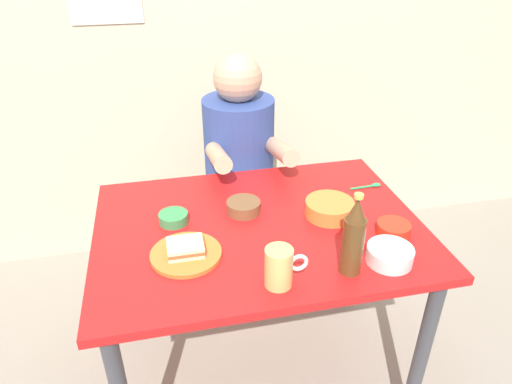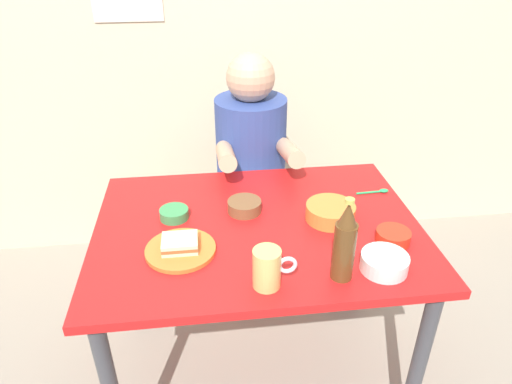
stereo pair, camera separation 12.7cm
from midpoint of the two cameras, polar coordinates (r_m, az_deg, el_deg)
The scene contains 15 objects.
ground_plane at distance 2.07m, azimuth -1.56°, elevation -21.32°, with size 6.00×6.00×0.00m, color gray.
wall_back at distance 2.35m, azimuth -7.38°, elevation 22.15°, with size 4.40×0.09×2.60m.
dining_table at distance 1.61m, azimuth -1.88°, elevation -6.88°, with size 1.10×0.80×0.74m.
stool at distance 2.30m, azimuth -3.53°, elevation -3.41°, with size 0.34×0.34×0.45m.
person_seated at distance 2.09m, azimuth -3.84°, elevation 5.99°, with size 0.33×0.56×0.72m.
plate_orange at distance 1.44m, azimuth -11.23°, elevation -7.67°, with size 0.22×0.22×0.01m, color orange.
sandwich at distance 1.43m, azimuth -11.33°, elevation -6.87°, with size 0.11×0.09×0.04m.
beer_mug at distance 1.28m, azimuth 0.10°, elevation -9.42°, with size 0.13×0.08×0.12m.
beer_bottle at distance 1.31m, azimuth 9.34°, elevation -5.74°, with size 0.06×0.06×0.26m.
sauce_bowl_chili at distance 1.55m, azimuth 14.52°, elevation -4.47°, with size 0.11×0.11×0.04m.
soup_bowl_orange at distance 1.60m, azimuth 6.92°, elevation -2.01°, with size 0.17×0.17×0.05m.
dip_bowl_green at distance 1.60m, azimuth -12.51°, elevation -3.18°, with size 0.10×0.10×0.03m.
rice_bowl_white at distance 1.42m, azimuth 13.89°, elevation -7.59°, with size 0.14×0.14×0.05m.
condiment_bowl_brown at distance 1.62m, azimuth -3.82°, elevation -1.84°, with size 0.12×0.12×0.04m.
spoon at distance 1.82m, azimuth 12.23°, elevation 0.72°, with size 0.13×0.02×0.01m.
Camera 1 is at (-0.29, -1.26, 1.62)m, focal length 32.11 mm.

